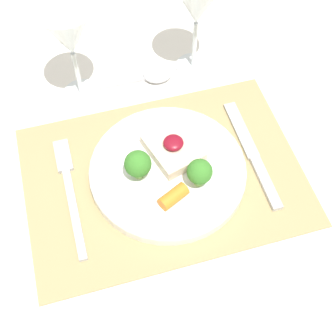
{
  "coord_description": "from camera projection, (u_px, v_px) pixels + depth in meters",
  "views": [
    {
      "loc": [
        -0.1,
        -0.38,
        1.36
      ],
      "look_at": [
        0.01,
        -0.0,
        0.76
      ],
      "focal_mm": 50.0,
      "sensor_mm": 36.0,
      "label": 1
    }
  ],
  "objects": [
    {
      "name": "ground_plane",
      "position": [
        166.0,
        311.0,
        1.36
      ],
      "size": [
        8.0,
        8.0,
        0.0
      ],
      "primitive_type": "plane",
      "color": "#4C4742"
    },
    {
      "name": "dining_table",
      "position": [
        164.0,
        203.0,
        0.81
      ],
      "size": [
        1.11,
        1.25,
        0.74
      ],
      "color": "white",
      "rests_on": "ground_plane"
    },
    {
      "name": "placemat",
      "position": [
        163.0,
        176.0,
        0.74
      ],
      "size": [
        0.43,
        0.31,
        0.0
      ],
      "primitive_type": "cube",
      "color": "#9E895B",
      "rests_on": "dining_table"
    },
    {
      "name": "dinner_plate",
      "position": [
        168.0,
        169.0,
        0.72
      ],
      "size": [
        0.24,
        0.24,
        0.07
      ],
      "color": "white",
      "rests_on": "placemat"
    },
    {
      "name": "fork",
      "position": [
        69.0,
        187.0,
        0.72
      ],
      "size": [
        0.02,
        0.21,
        0.01
      ],
      "rotation": [
        0.0,
        0.0,
        0.04
      ],
      "color": "#B2B2B7",
      "rests_on": "placemat"
    },
    {
      "name": "knife",
      "position": [
        255.0,
        160.0,
        0.75
      ],
      "size": [
        0.02,
        0.21,
        0.01
      ],
      "rotation": [
        0.0,
        0.0,
        -0.02
      ],
      "color": "#B2B2B7",
      "rests_on": "placemat"
    },
    {
      "name": "spoon",
      "position": [
        146.0,
        77.0,
        0.84
      ],
      "size": [
        0.2,
        0.04,
        0.02
      ],
      "rotation": [
        0.0,
        0.0,
        0.03
      ],
      "color": "#B2B2B7",
      "rests_on": "dining_table"
    },
    {
      "name": "wine_glass_near",
      "position": [
        197.0,
        4.0,
        0.75
      ],
      "size": [
        0.09,
        0.09,
        0.19
      ],
      "color": "white",
      "rests_on": "dining_table"
    },
    {
      "name": "wine_glass_far",
      "position": [
        69.0,
        35.0,
        0.72
      ],
      "size": [
        0.09,
        0.09,
        0.18
      ],
      "color": "white",
      "rests_on": "dining_table"
    }
  ]
}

